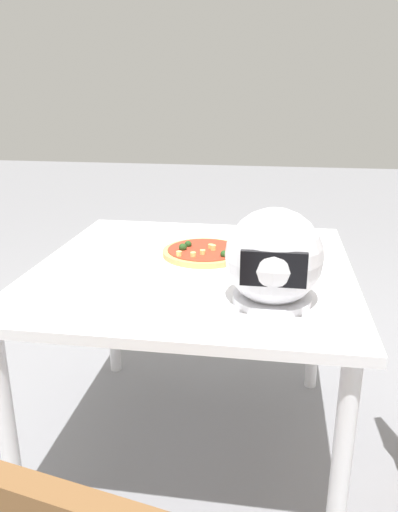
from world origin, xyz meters
The scene contains 5 objects.
ground_plane centered at (0.00, 0.00, 0.00)m, with size 14.00×14.00×0.00m, color gray.
dining_table centered at (0.00, 0.00, 0.63)m, with size 1.01×1.04×0.71m.
pizza_plate centered at (-0.02, -0.07, 0.71)m, with size 0.34×0.34×0.01m, color white.
pizza centered at (-0.02, -0.07, 0.73)m, with size 0.28×0.28×0.04m.
motorcycle_helmet centered at (-0.26, 0.26, 0.83)m, with size 0.26×0.26×0.26m.
Camera 1 is at (-0.25, 1.51, 1.26)m, focal length 35.00 mm.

